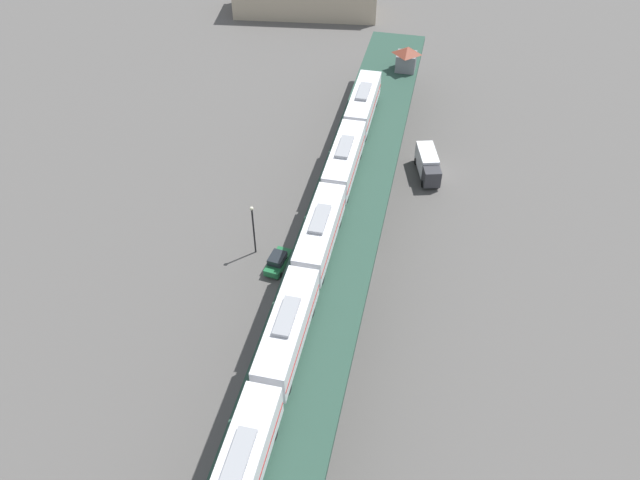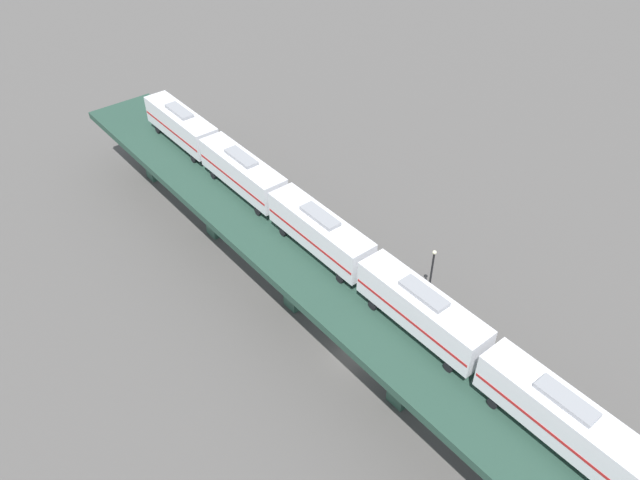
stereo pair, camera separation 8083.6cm
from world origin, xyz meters
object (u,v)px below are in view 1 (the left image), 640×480
signal_hut (406,58)px  delivery_truck (428,164)px  subway_train (320,232)px  street_car_green (278,261)px  street_car_white (275,343)px  street_lamp (253,226)px

signal_hut → delivery_truck: 17.34m
subway_train → delivery_truck: (13.94, 23.68, -8.47)m
signal_hut → street_car_green: 38.56m
street_car_white → delivery_truck: 35.41m
subway_train → delivery_truck: size_ratio=8.39×
street_car_green → delivery_truck: bearing=44.3°
street_car_white → delivery_truck: size_ratio=0.61×
street_car_green → street_lamp: 4.94m
signal_hut → subway_train: bearing=-106.3°
subway_train → street_car_green: subway_train is taller
subway_train → signal_hut: 40.65m
subway_train → street_lamp: (-7.87, 7.67, -6.12)m
subway_train → delivery_truck: bearing=59.5°
subway_train → signal_hut: subway_train is taller
delivery_truck → signal_hut: bearing=99.3°
signal_hut → street_car_green: signal_hut is taller
signal_hut → delivery_truck: signal_hut is taller
street_car_white → signal_hut: bearing=70.9°
street_car_green → street_car_white: same height
street_car_white → delivery_truck: (18.29, 30.30, 0.82)m
signal_hut → street_lamp: size_ratio=0.54×
street_car_green → delivery_truck: size_ratio=0.64×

